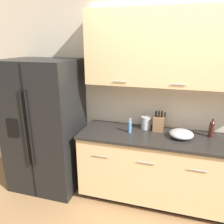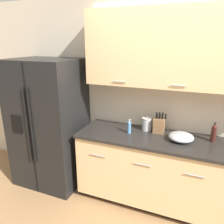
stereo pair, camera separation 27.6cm
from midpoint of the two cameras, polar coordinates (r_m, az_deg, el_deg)
The scene contains 8 objects.
wall_back at distance 2.81m, azimuth 15.63°, elevation 6.76°, with size 10.00×0.39×2.60m.
counter_unit at distance 2.93m, azimuth 12.44°, elevation -14.61°, with size 2.33×0.64×0.93m.
refrigerator at distance 3.22m, azimuth -19.42°, elevation -3.48°, with size 0.94×0.77×1.81m.
knife_block at distance 2.83m, azimuth 9.32°, elevation -2.98°, with size 0.15×0.12×0.28m.
soap_dispenser at distance 2.75m, azimuth 1.81°, elevation -3.91°, with size 0.05×0.05×0.19m.
oil_bottle at distance 2.82m, azimuth 22.05°, elevation -4.13°, with size 0.06×0.06×0.23m.
steel_canister at distance 2.89m, azimuth 6.21°, elevation -2.81°, with size 0.13×0.13×0.18m.
mixing_bowl at distance 2.71m, azimuth 14.90°, elevation -5.61°, with size 0.29×0.29×0.09m.
Camera 1 is at (-0.15, -1.80, 2.03)m, focal length 35.00 mm.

